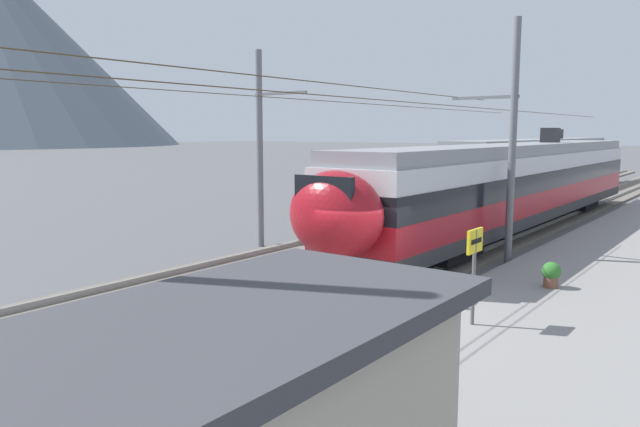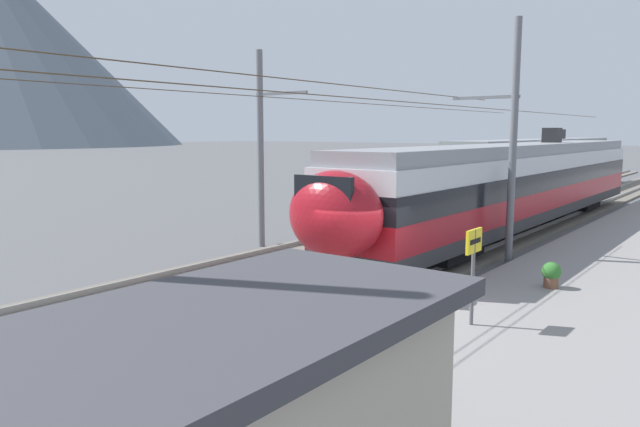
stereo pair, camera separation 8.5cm
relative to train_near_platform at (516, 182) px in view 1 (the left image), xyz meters
The scene contains 12 objects.
ground_plane 13.51m from the train_near_platform, behind, with size 400.00×400.00×0.00m, color #565659.
platform_slab 14.66m from the train_near_platform, 156.15° to the right, with size 120.00×7.16×0.30m, color gray.
track_near 13.44m from the train_near_platform, behind, with size 120.00×3.00×0.28m.
track_far 14.23m from the train_near_platform, 160.68° to the left, with size 120.00×3.00×0.28m.
train_near_platform is the anchor object (origin of this frame).
train_far_track 18.23m from the train_near_platform, 14.78° to the left, with size 28.67×3.03×4.27m.
catenary_mast_mid 6.74m from the train_near_platform, 163.57° to the right, with size 38.53×2.26×7.93m.
catenary_mast_far_side 11.05m from the train_near_platform, 142.97° to the left, with size 38.53×2.38×7.35m.
platform_sign 14.21m from the train_near_platform, 164.18° to the right, with size 0.70×0.08×2.05m.
passenger_walking 19.33m from the train_near_platform, 165.61° to the right, with size 0.53×0.22×1.69m.
handbag_beside_passenger 18.20m from the train_near_platform, 165.38° to the right, with size 0.32×0.18×0.39m.
potted_plant_platform_edge 10.55m from the train_near_platform, 155.70° to the right, with size 0.49×0.49×0.68m.
Camera 1 is at (-12.21, -7.46, 4.35)m, focal length 33.79 mm.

